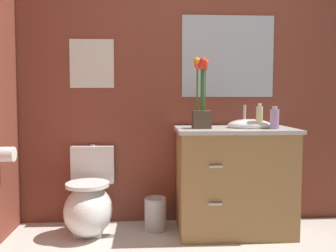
% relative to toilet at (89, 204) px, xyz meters
% --- Properties ---
extents(wall_back, '(4.73, 0.05, 2.50)m').
position_rel_toilet_xyz_m(wall_back, '(1.09, 0.30, 1.01)').
color(wall_back, brown).
rests_on(wall_back, ground_plane).
extents(toilet, '(0.38, 0.59, 0.69)m').
position_rel_toilet_xyz_m(toilet, '(0.00, 0.00, 0.00)').
color(toilet, white).
rests_on(toilet, ground_plane).
extents(vanity_cabinet, '(0.94, 0.56, 1.03)m').
position_rel_toilet_xyz_m(vanity_cabinet, '(1.17, -0.03, 0.19)').
color(vanity_cabinet, '#9E7242').
rests_on(vanity_cabinet, ground_plane).
extents(flower_vase, '(0.14, 0.14, 0.56)m').
position_rel_toilet_xyz_m(flower_vase, '(0.90, -0.05, 0.83)').
color(flower_vase, '#4C3D2D').
rests_on(flower_vase, vanity_cabinet).
extents(soap_bottle, '(0.05, 0.05, 0.20)m').
position_rel_toilet_xyz_m(soap_bottle, '(1.34, -0.12, 0.70)').
color(soap_bottle, beige).
rests_on(soap_bottle, vanity_cabinet).
extents(lotion_bottle, '(0.07, 0.07, 0.18)m').
position_rel_toilet_xyz_m(lotion_bottle, '(1.45, -0.14, 0.69)').
color(lotion_bottle, '#B28CBF').
rests_on(lotion_bottle, vanity_cabinet).
extents(trash_bin, '(0.18, 0.18, 0.27)m').
position_rel_toilet_xyz_m(trash_bin, '(0.53, 0.04, -0.11)').
color(trash_bin, '#B7B7BC').
rests_on(trash_bin, ground_plane).
extents(wall_poster, '(0.37, 0.01, 0.41)m').
position_rel_toilet_xyz_m(wall_poster, '(0.00, 0.27, 1.14)').
color(wall_poster, silver).
extents(wall_mirror, '(0.80, 0.01, 0.70)m').
position_rel_toilet_xyz_m(wall_mirror, '(1.17, 0.27, 1.21)').
color(wall_mirror, '#B2BCC6').
extents(toilet_paper_roll, '(0.11, 0.11, 0.11)m').
position_rel_toilet_xyz_m(toilet_paper_roll, '(-0.56, -0.20, 0.44)').
color(toilet_paper_roll, white).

